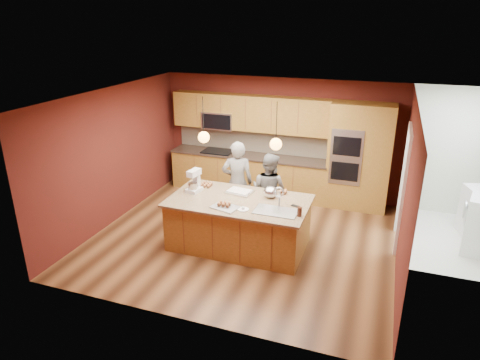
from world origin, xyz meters
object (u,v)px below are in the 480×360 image
at_px(island, 240,223).
at_px(person_left, 237,182).
at_px(person_right, 269,191).
at_px(mixing_bowl, 271,192).
at_px(stand_mixer, 194,182).

relative_size(island, person_left, 1.46).
bearing_deg(person_right, person_left, 15.48).
relative_size(person_right, mixing_bowl, 5.94).
xyz_separation_m(stand_mixer, mixing_bowl, (1.41, 0.19, -0.08)).
relative_size(person_left, stand_mixer, 4.05).
xyz_separation_m(person_left, person_right, (0.66, 0.00, -0.09)).
bearing_deg(mixing_bowl, person_right, 108.00).
relative_size(island, stand_mixer, 5.91).
distance_m(island, person_left, 1.09).
bearing_deg(mixing_bowl, island, -148.23).
distance_m(person_right, stand_mixer, 1.50).
bearing_deg(stand_mixer, person_right, 44.85).
bearing_deg(stand_mixer, island, 3.25).
bearing_deg(stand_mixer, person_left, 66.99).
bearing_deg(person_left, stand_mixer, 40.44).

